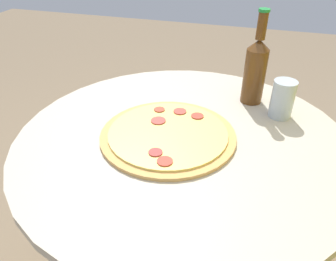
% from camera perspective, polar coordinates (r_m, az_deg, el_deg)
% --- Properties ---
extents(table, '(0.93, 0.93, 0.78)m').
position_cam_1_polar(table, '(1.03, 2.34, -9.24)').
color(table, '#B2A893').
rests_on(table, ground_plane).
extents(pizza, '(0.38, 0.38, 0.02)m').
position_cam_1_polar(pizza, '(0.91, 0.00, -0.64)').
color(pizza, tan).
rests_on(pizza, table).
extents(beer_bottle, '(0.07, 0.07, 0.30)m').
position_cam_1_polar(beer_bottle, '(1.08, 14.98, 10.38)').
color(beer_bottle, '#563314').
rests_on(beer_bottle, table).
extents(drinking_glass, '(0.07, 0.07, 0.12)m').
position_cam_1_polar(drinking_glass, '(1.04, 19.31, 5.19)').
color(drinking_glass, '#ADBCC6').
rests_on(drinking_glass, table).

